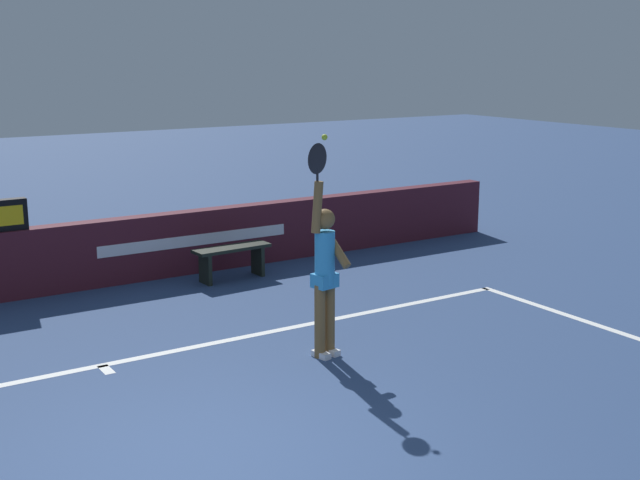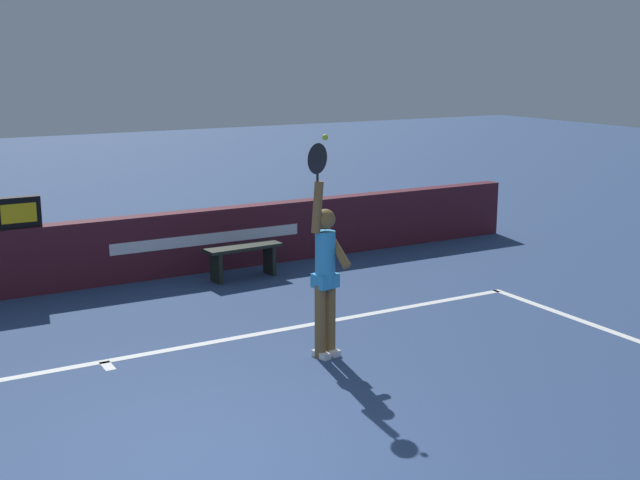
{
  "view_description": "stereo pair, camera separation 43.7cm",
  "coord_description": "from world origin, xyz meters",
  "px_view_note": "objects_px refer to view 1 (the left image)",
  "views": [
    {
      "loc": [
        -2.68,
        -6.04,
        3.42
      ],
      "look_at": [
        2.18,
        1.62,
        1.39
      ],
      "focal_mm": 47.1,
      "sensor_mm": 36.0,
      "label": 1
    },
    {
      "loc": [
        -2.3,
        -6.26,
        3.42
      ],
      "look_at": [
        2.18,
        1.62,
        1.39
      ],
      "focal_mm": 47.1,
      "sensor_mm": 36.0,
      "label": 2
    }
  ],
  "objects_px": {
    "tennis_player": "(325,270)",
    "tennis_ball": "(325,137)",
    "speed_display": "(4,215)",
    "courtside_bench_far": "(232,255)"
  },
  "relations": [
    {
      "from": "tennis_ball",
      "to": "speed_display",
      "type": "bearing_deg",
      "value": 120.8
    },
    {
      "from": "speed_display",
      "to": "tennis_ball",
      "type": "xyz_separation_m",
      "value": [
        2.55,
        -4.28,
        1.3
      ]
    },
    {
      "from": "speed_display",
      "to": "tennis_player",
      "type": "height_order",
      "value": "tennis_player"
    },
    {
      "from": "tennis_ball",
      "to": "tennis_player",
      "type": "bearing_deg",
      "value": -116.07
    },
    {
      "from": "tennis_player",
      "to": "tennis_ball",
      "type": "relative_size",
      "value": 37.24
    },
    {
      "from": "speed_display",
      "to": "tennis_ball",
      "type": "distance_m",
      "value": 5.15
    },
    {
      "from": "tennis_player",
      "to": "tennis_ball",
      "type": "height_order",
      "value": "tennis_ball"
    },
    {
      "from": "speed_display",
      "to": "tennis_ball",
      "type": "bearing_deg",
      "value": -59.2
    },
    {
      "from": "tennis_ball",
      "to": "courtside_bench_far",
      "type": "xyz_separation_m",
      "value": [
        0.59,
        3.55,
        -2.14
      ]
    },
    {
      "from": "tennis_ball",
      "to": "courtside_bench_far",
      "type": "bearing_deg",
      "value": 80.56
    }
  ]
}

